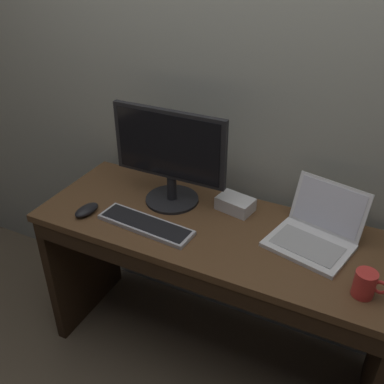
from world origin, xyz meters
name	(u,v)px	position (x,y,z in m)	size (l,w,h in m)	color
ground_plane	(210,352)	(0.00, 0.00, 0.00)	(14.00, 14.00, 0.00)	brown
back_wall	(253,36)	(0.00, 0.35, 1.49)	(5.19, 0.04, 2.98)	#9EA093
desk	(211,270)	(0.00, -0.01, 0.56)	(1.52, 0.57, 0.79)	brown
laptop_white	(314,234)	(0.40, 0.07, 0.83)	(0.36, 0.36, 0.22)	white
external_monitor	(169,154)	(-0.25, 0.09, 1.03)	(0.52, 0.24, 0.44)	black
wired_keyboard	(146,225)	(-0.25, -0.13, 0.80)	(0.43, 0.15, 0.02)	#BCBCC1
computer_mouse	(87,210)	(-0.53, -0.16, 0.81)	(0.06, 0.12, 0.04)	black
external_drive_box	(235,204)	(0.03, 0.16, 0.82)	(0.16, 0.10, 0.06)	silver
coffee_mug	(366,284)	(0.61, -0.14, 0.84)	(0.11, 0.07, 0.10)	red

